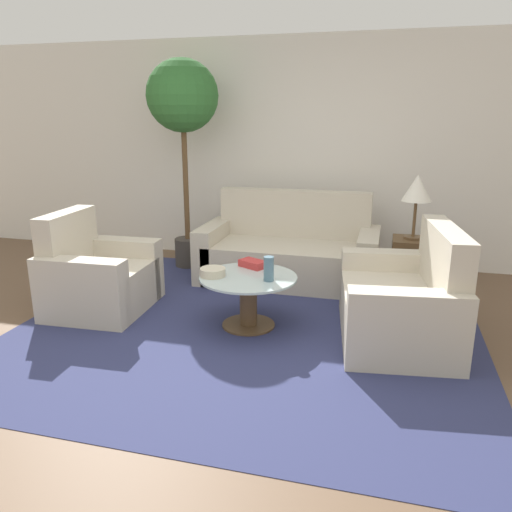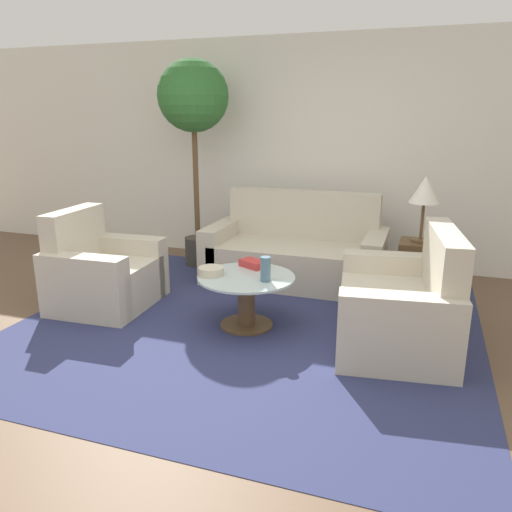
{
  "view_description": "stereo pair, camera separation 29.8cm",
  "coord_description": "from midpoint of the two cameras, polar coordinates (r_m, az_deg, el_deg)",
  "views": [
    {
      "loc": [
        1.19,
        -3.09,
        1.73
      ],
      "look_at": [
        0.12,
        0.94,
        0.55
      ],
      "focal_mm": 35.0,
      "sensor_mm": 36.0,
      "label": 1
    },
    {
      "loc": [
        1.47,
        -3.0,
        1.73
      ],
      "look_at": [
        0.12,
        0.94,
        0.55
      ],
      "focal_mm": 35.0,
      "sensor_mm": 36.0,
      "label": 2
    }
  ],
  "objects": [
    {
      "name": "ground_plane",
      "position": [
        3.74,
        -4.22,
        -11.73
      ],
      "size": [
        14.0,
        14.0,
        0.0
      ],
      "primitive_type": "plane",
      "color": "brown"
    },
    {
      "name": "wall_back",
      "position": [
        6.04,
        6.3,
        11.67
      ],
      "size": [
        10.0,
        0.06,
        2.6
      ],
      "color": "white",
      "rests_on": "ground_plane"
    },
    {
      "name": "rug",
      "position": [
        4.28,
        0.91,
        -7.94
      ],
      "size": [
        3.78,
        3.5,
        0.01
      ],
      "color": "navy",
      "rests_on": "ground_plane"
    },
    {
      "name": "sofa_main",
      "position": [
        5.38,
        6.23,
        0.24
      ],
      "size": [
        1.86,
        0.88,
        0.93
      ],
      "color": "beige",
      "rests_on": "ground_plane"
    },
    {
      "name": "armchair",
      "position": [
        4.83,
        -15.64,
        -2.13
      ],
      "size": [
        0.85,
        0.96,
        0.9
      ],
      "rotation": [
        0.0,
        0.0,
        1.61
      ],
      "color": "beige",
      "rests_on": "ground_plane"
    },
    {
      "name": "loveseat",
      "position": [
        4.08,
        18.67,
        -5.72
      ],
      "size": [
        0.99,
        1.34,
        0.92
      ],
      "rotation": [
        0.0,
        0.0,
        -1.44
      ],
      "color": "beige",
      "rests_on": "ground_plane"
    },
    {
      "name": "coffee_table",
      "position": [
        4.18,
        0.93,
        -4.39
      ],
      "size": [
        0.81,
        0.81,
        0.44
      ],
      "color": "brown",
      "rests_on": "ground_plane"
    },
    {
      "name": "side_table",
      "position": [
        5.15,
        19.58,
        -1.48
      ],
      "size": [
        0.38,
        0.38,
        0.56
      ],
      "color": "brown",
      "rests_on": "ground_plane"
    },
    {
      "name": "table_lamp",
      "position": [
        4.99,
        20.38,
        6.86
      ],
      "size": [
        0.28,
        0.28,
        0.63
      ],
      "color": "brown",
      "rests_on": "side_table"
    },
    {
      "name": "potted_plant",
      "position": [
        5.76,
        -5.62,
        16.62
      ],
      "size": [
        0.79,
        0.79,
        2.32
      ],
      "color": "#3D3833",
      "rests_on": "ground_plane"
    },
    {
      "name": "vase",
      "position": [
        3.98,
        3.24,
        -1.53
      ],
      "size": [
        0.08,
        0.08,
        0.2
      ],
      "color": "slate",
      "rests_on": "coffee_table"
    },
    {
      "name": "bowl",
      "position": [
        4.15,
        -3.12,
        -1.77
      ],
      "size": [
        0.21,
        0.21,
        0.07
      ],
      "color": "beige",
      "rests_on": "coffee_table"
    },
    {
      "name": "book_stack",
      "position": [
        4.36,
        1.61,
        -0.9
      ],
      "size": [
        0.27,
        0.23,
        0.06
      ],
      "rotation": [
        0.0,
        0.0,
        -0.48
      ],
      "color": "#BC3333",
      "rests_on": "coffee_table"
    }
  ]
}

